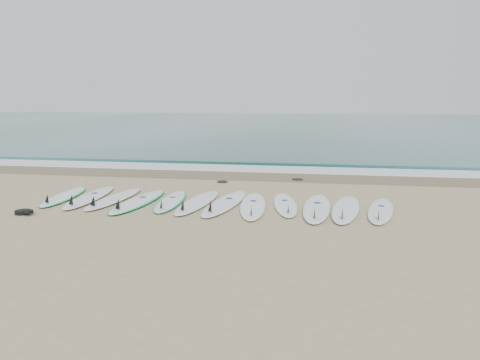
% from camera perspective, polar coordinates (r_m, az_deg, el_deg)
% --- Properties ---
extents(ground, '(120.00, 120.00, 0.00)m').
position_cam_1_polar(ground, '(10.71, -3.59, -3.09)').
color(ground, tan).
extents(ocean, '(120.00, 55.00, 0.03)m').
position_cam_1_polar(ocean, '(42.79, 6.51, 6.76)').
color(ocean, '#245957').
rests_on(ocean, ground).
extents(wet_sand_band, '(120.00, 1.80, 0.01)m').
position_cam_1_polar(wet_sand_band, '(14.66, 0.09, 0.53)').
color(wet_sand_band, brown).
rests_on(wet_sand_band, ground).
extents(foam_band, '(120.00, 1.40, 0.04)m').
position_cam_1_polar(foam_band, '(16.02, 0.93, 1.39)').
color(foam_band, silver).
rests_on(foam_band, ground).
extents(wave_crest, '(120.00, 1.00, 0.10)m').
position_cam_1_polar(wave_crest, '(17.48, 1.68, 2.22)').
color(wave_crest, '#245957').
rests_on(wave_crest, ground).
extents(surfboard_0, '(0.84, 2.43, 0.30)m').
position_cam_1_polar(surfboard_0, '(12.20, -20.75, -1.89)').
color(surfboard_0, white).
rests_on(surfboard_0, ground).
extents(surfboard_1, '(0.75, 2.72, 0.34)m').
position_cam_1_polar(surfboard_1, '(11.83, -17.96, -2.02)').
color(surfboard_1, white).
rests_on(surfboard_1, ground).
extents(surfboard_2, '(0.71, 2.62, 0.33)m').
position_cam_1_polar(surfboard_2, '(11.51, -15.21, -2.21)').
color(surfboard_2, white).
rests_on(surfboard_2, ground).
extents(surfboard_3, '(0.80, 2.71, 0.34)m').
position_cam_1_polar(surfboard_3, '(11.11, -12.39, -2.56)').
color(surfboard_3, white).
rests_on(surfboard_3, ground).
extents(surfboard_4, '(0.78, 2.42, 0.30)m').
position_cam_1_polar(surfboard_4, '(11.03, -8.50, -2.57)').
color(surfboard_4, white).
rests_on(surfboard_4, ground).
extents(surfboard_5, '(0.75, 2.71, 0.34)m').
position_cam_1_polar(surfboard_5, '(10.78, -5.27, -2.71)').
color(surfboard_5, white).
rests_on(surfboard_5, ground).
extents(surfboard_6, '(0.88, 2.89, 0.36)m').
position_cam_1_polar(surfboard_6, '(10.63, -1.91, -2.83)').
color(surfboard_6, white).
rests_on(surfboard_6, ground).
extents(surfboard_7, '(0.85, 2.75, 0.35)m').
position_cam_1_polar(surfboard_7, '(10.39, 1.57, -3.15)').
color(surfboard_7, white).
rests_on(surfboard_7, ground).
extents(surfboard_8, '(0.84, 2.47, 0.31)m').
position_cam_1_polar(surfboard_8, '(10.57, 5.56, -3.00)').
color(surfboard_8, white).
rests_on(surfboard_8, ground).
extents(surfboard_9, '(0.68, 2.83, 0.36)m').
position_cam_1_polar(surfboard_9, '(10.31, 9.32, -3.37)').
color(surfboard_9, white).
rests_on(surfboard_9, ground).
extents(surfboard_10, '(0.88, 2.77, 0.35)m').
position_cam_1_polar(surfboard_10, '(10.35, 12.74, -3.46)').
color(surfboard_10, white).
rests_on(surfboard_10, ground).
extents(surfboard_11, '(0.92, 2.54, 0.32)m').
position_cam_1_polar(surfboard_11, '(10.41, 16.75, -3.58)').
color(surfboard_11, white).
rests_on(surfboard_11, ground).
extents(seaweed_near, '(0.32, 0.25, 0.06)m').
position_cam_1_polar(seaweed_near, '(13.53, -2.18, -0.18)').
color(seaweed_near, black).
rests_on(seaweed_near, ground).
extents(seaweed_far, '(0.33, 0.26, 0.06)m').
position_cam_1_polar(seaweed_far, '(13.98, 7.01, 0.09)').
color(seaweed_far, black).
rests_on(seaweed_far, ground).
extents(leash_coil, '(0.46, 0.36, 0.11)m').
position_cam_1_polar(leash_coil, '(10.87, -24.84, -3.56)').
color(leash_coil, black).
rests_on(leash_coil, ground).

